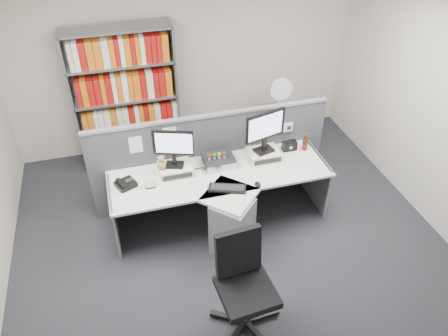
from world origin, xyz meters
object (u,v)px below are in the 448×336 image
object	(u,v)px
mouse	(258,184)
keyboard	(227,188)
desk_fan	(280,91)
monitor_right	(265,129)
desk	(225,202)
cola_bottle	(305,144)
filing_cabinet	(277,133)
shelving_unit	(126,100)
desktop_pc	(219,161)
desk_calendar	(150,183)
monitor_left	(173,145)
speaker	(289,146)
office_chair	(244,281)
desk_phone	(125,184)

from	to	relation	value
mouse	keyboard	bearing A→B (deg)	174.09
mouse	desk_fan	distance (m)	1.76
desk_fan	keyboard	bearing A→B (deg)	-129.04
monitor_right	desk	bearing A→B (deg)	-147.31
cola_bottle	desk_fan	xyz separation A→B (m)	(0.04, 0.99, 0.23)
desk	filing_cabinet	distance (m)	1.85
shelving_unit	desktop_pc	bearing A→B (deg)	-57.08
desk_calendar	filing_cabinet	size ratio (longest dim) A/B	0.19
desk_calendar	filing_cabinet	distance (m)	2.40
mouse	desk_fan	world-z (taller)	desk_fan
keyboard	filing_cabinet	world-z (taller)	keyboard
monitor_right	cola_bottle	xyz separation A→B (m)	(0.56, 0.03, -0.33)
keyboard	cola_bottle	bearing A→B (deg)	23.01
monitor_right	keyboard	world-z (taller)	monitor_right
monitor_left	shelving_unit	distance (m)	1.52
speaker	monitor_left	bearing A→B (deg)	-177.02
mouse	desk_fan	bearing A→B (deg)	60.68
desktop_pc	monitor_right	bearing A→B (deg)	-2.14
keyboard	desk_fan	distance (m)	1.93
monitor_left	mouse	bearing A→B (deg)	-30.45
desk	monitor_right	bearing A→B (deg)	32.69
desk_calendar	cola_bottle	distance (m)	2.00
monitor_right	shelving_unit	size ratio (longest dim) A/B	0.27
mouse	cola_bottle	xyz separation A→B (m)	(0.81, 0.53, 0.07)
desktop_pc	desk_calendar	world-z (taller)	desk_calendar
desk_calendar	office_chair	xyz separation A→B (m)	(0.65, -1.43, -0.21)
shelving_unit	office_chair	bearing A→B (deg)	-76.79
keyboard	speaker	distance (m)	1.11
desktop_pc	monitor_left	bearing A→B (deg)	-177.74
filing_cabinet	keyboard	bearing A→B (deg)	-129.03
cola_bottle	filing_cabinet	xyz separation A→B (m)	(0.04, 0.99, -0.46)
keyboard	office_chair	distance (m)	1.18
monitor_left	desktop_pc	distance (m)	0.63
shelving_unit	office_chair	distance (m)	3.19
cola_bottle	filing_cabinet	distance (m)	1.09
desk_calendar	monitor_right	bearing A→B (deg)	7.68
shelving_unit	desk_fan	distance (m)	2.15
keyboard	office_chair	size ratio (longest dim) A/B	0.42
desktop_pc	keyboard	world-z (taller)	desktop_pc
monitor_right	desk_calendar	world-z (taller)	monitor_right
monitor_left	desktop_pc	bearing A→B (deg)	2.26
desk_fan	desk	bearing A→B (deg)	-130.62
monitor_left	desktop_pc	world-z (taller)	monitor_left
desk	desk_phone	size ratio (longest dim) A/B	9.79
cola_bottle	office_chair	xyz separation A→B (m)	(-1.34, -1.65, -0.24)
monitor_left	desk	bearing A→B (deg)	-37.42
mouse	desk_calendar	world-z (taller)	desk_calendar
shelving_unit	office_chair	world-z (taller)	shelving_unit
keyboard	office_chair	world-z (taller)	office_chair
monitor_right	speaker	size ratio (longest dim) A/B	3.01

